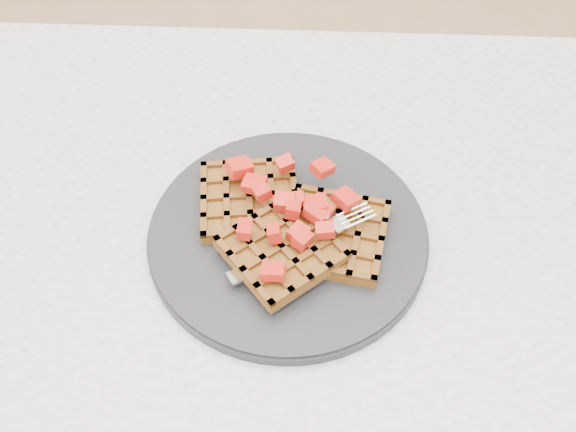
{
  "coord_description": "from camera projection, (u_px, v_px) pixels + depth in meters",
  "views": [
    {
      "loc": [
        -0.13,
        -0.41,
        1.33
      ],
      "look_at": [
        -0.15,
        0.01,
        0.79
      ],
      "focal_mm": 40.0,
      "sensor_mm": 36.0,
      "label": 1
    }
  ],
  "objects": [
    {
      "name": "strawberry_pile",
      "position": [
        288.0,
        208.0,
        0.68
      ],
      "size": [
        0.15,
        0.15,
        0.02
      ],
      "primitive_type": null,
      "color": "#A60500",
      "rests_on": "waffles"
    },
    {
      "name": "table",
      "position": [
        405.0,
        305.0,
        0.8
      ],
      "size": [
        1.2,
        0.8,
        0.75
      ],
      "color": "silver",
      "rests_on": "ground"
    },
    {
      "name": "plate",
      "position": [
        288.0,
        234.0,
        0.71
      ],
      "size": [
        0.31,
        0.31,
        0.02
      ],
      "primitive_type": "cylinder",
      "color": "black",
      "rests_on": "table"
    },
    {
      "name": "fork",
      "position": [
        312.0,
        246.0,
        0.68
      ],
      "size": [
        0.17,
        0.11,
        0.02
      ],
      "primitive_type": null,
      "rotation": [
        0.0,
        0.0,
        -1.04
      ],
      "color": "silver",
      "rests_on": "plate"
    },
    {
      "name": "waffles",
      "position": [
        288.0,
        226.0,
        0.69
      ],
      "size": [
        0.22,
        0.21,
        0.03
      ],
      "color": "brown",
      "rests_on": "plate"
    }
  ]
}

